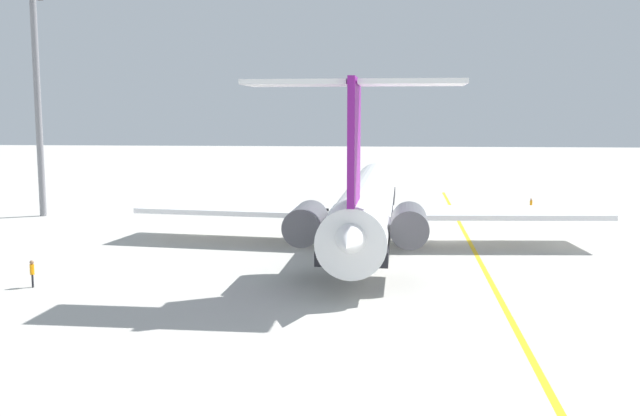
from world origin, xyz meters
The scene contains 7 objects.
ground centered at (0.00, 0.00, 0.00)m, with size 382.02×382.02×0.00m, color #B7B5AD.
main_jetliner centered at (-4.43, 6.53, 3.55)m, with size 44.57×39.67×13.00m.
ground_crew_near_nose centered at (17.65, -11.07, 1.10)m, with size 0.44×0.28×1.74m.
ground_crew_near_tail centered at (-20.42, 27.17, 1.10)m, with size 0.42×0.28×1.74m.
safety_cone_nose centered at (19.80, 19.13, 0.28)m, with size 0.40×0.40×0.55m, color #EA590F.
taxiway_centreline centered at (-3.17, -2.22, 0.00)m, with size 84.53×0.36×0.01m, color gold.
light_mast centered at (10.93, 42.04, 13.15)m, with size 4.00×0.70×23.89m.
Camera 1 is at (-62.78, 4.90, 10.79)m, focal length 40.14 mm.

